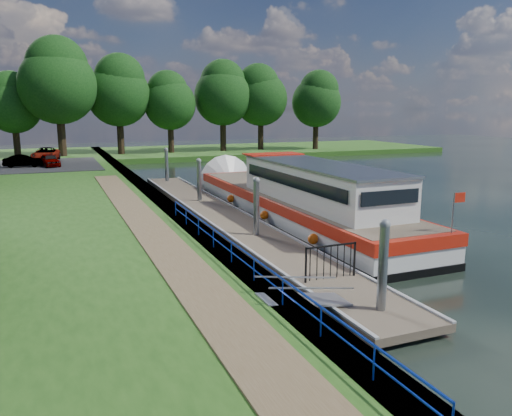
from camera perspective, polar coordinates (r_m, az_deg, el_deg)
name	(u,v)px	position (r m, az deg, el deg)	size (l,w,h in m)	color
ground	(369,316)	(14.92, 12.83, -11.97)	(160.00, 160.00, 0.00)	black
bank_edge	(167,212)	(27.25, -10.17, -0.41)	(1.10, 90.00, 0.78)	#473D2D
far_bank	(215,151)	(66.47, -4.68, 6.46)	(60.00, 18.00, 0.60)	#234D16
footpath	(158,238)	(20.11, -11.11, -3.40)	(1.60, 40.00, 0.05)	brown
carpark	(17,166)	(49.47, -25.66, 4.34)	(14.00, 12.00, 0.06)	black
blue_fence	(242,255)	(15.75, -1.62, -5.35)	(0.04, 18.04, 0.72)	#0C2DBF
pontoon	(224,219)	(26.05, -3.73, -1.25)	(2.50, 30.00, 0.56)	brown
mooring_piles	(223,198)	(25.84, -3.76, 1.12)	(0.30, 27.30, 3.55)	gray
gangway	(304,299)	(14.17, 5.51, -10.28)	(2.58, 1.00, 0.92)	#A5A8AD
gate_panel	(331,257)	(16.26, 8.55, -5.54)	(1.85, 0.05, 1.15)	black
barge	(290,199)	(26.74, 3.93, 1.05)	(4.36, 21.15, 4.78)	black
horizon_trees	(108,90)	(60.19, -16.56, 12.83)	(54.38, 10.03, 12.87)	#332316
car_a	(50,160)	(47.74, -22.52, 5.08)	(1.31, 3.26, 1.11)	#999999
car_b	(23,161)	(48.09, -25.06, 4.89)	(1.13, 3.23, 1.06)	#999999
car_d	(46,154)	(53.02, -22.91, 5.68)	(2.14, 4.64, 1.29)	#999999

